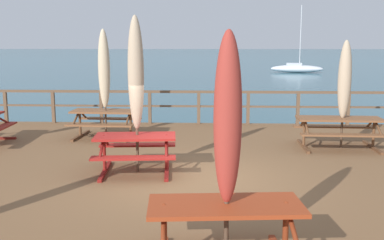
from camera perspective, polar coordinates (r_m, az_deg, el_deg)
The scene contains 12 objects.
ground_plane at distance 8.97m, azimuth -0.26°, elevation -11.95°, with size 600.00×600.00×0.00m, color #2D5B6B.
wooden_deck at distance 8.84m, azimuth -0.26°, elevation -9.77°, with size 16.35×12.51×0.72m, color brown.
railing_waterside_far at distance 14.56m, azimuth 0.86°, elevation 2.40°, with size 16.15×0.10×1.09m.
picnic_table_back_right at distance 5.32m, azimuth 4.27°, elevation -12.71°, with size 1.89×1.55×0.78m.
picnic_table_front_left at distance 9.12m, azimuth -7.22°, elevation -3.28°, with size 1.73×1.53×0.78m.
picnic_table_back_left at distance 11.76m, azimuth 18.23°, elevation -0.71°, with size 2.11×1.46×0.78m.
picnic_table_mid_centre at distance 12.68m, azimuth -11.03°, elevation 0.29°, with size 1.87×1.49×0.78m.
patio_umbrella_short_mid at distance 5.01m, azimuth 4.57°, elevation 0.03°, with size 0.32×0.32×2.74m.
patio_umbrella_short_back at distance 8.96m, azimuth -7.16°, elevation 5.86°, with size 0.32×0.32×3.14m.
patio_umbrella_tall_mid_right at distance 11.63m, azimuth 18.87°, elevation 4.83°, with size 0.32×0.32×2.68m.
patio_umbrella_tall_front at distance 12.49m, azimuth -11.14°, elevation 6.36°, with size 0.32×0.32×2.99m.
sailboat_distant at distance 54.07m, azimuth 13.18°, elevation 6.44°, with size 6.20×2.70×7.72m.
Camera 1 is at (0.39, -8.33, 3.30)m, focal length 41.86 mm.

